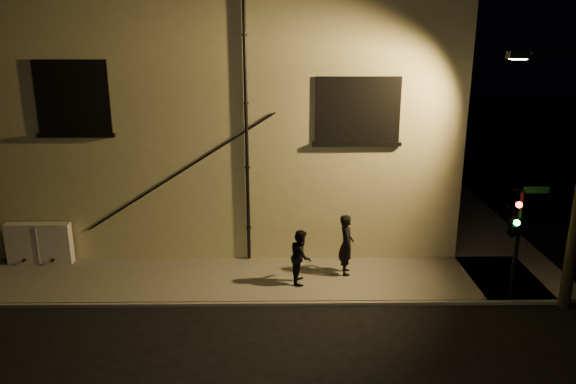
{
  "coord_description": "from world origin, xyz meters",
  "views": [
    {
      "loc": [
        -0.76,
        -14.07,
        7.51
      ],
      "look_at": [
        -0.54,
        1.8,
        2.74
      ],
      "focal_mm": 35.0,
      "sensor_mm": 36.0,
      "label": 1
    }
  ],
  "objects_px": {
    "pedestrian_a": "(346,244)",
    "pedestrian_b": "(301,256)",
    "traffic_signal": "(514,225)",
    "utility_cabinet": "(39,243)"
  },
  "relations": [
    {
      "from": "pedestrian_a",
      "to": "pedestrian_b",
      "type": "distance_m",
      "value": 1.52
    },
    {
      "from": "utility_cabinet",
      "to": "pedestrian_a",
      "type": "distance_m",
      "value": 9.75
    },
    {
      "from": "pedestrian_a",
      "to": "pedestrian_b",
      "type": "bearing_deg",
      "value": 112.25
    },
    {
      "from": "pedestrian_a",
      "to": "pedestrian_b",
      "type": "xyz_separation_m",
      "value": [
        -1.4,
        -0.58,
        -0.13
      ]
    },
    {
      "from": "utility_cabinet",
      "to": "pedestrian_b",
      "type": "xyz_separation_m",
      "value": [
        8.31,
        -1.5,
        0.15
      ]
    },
    {
      "from": "pedestrian_b",
      "to": "traffic_signal",
      "type": "bearing_deg",
      "value": -95.84
    },
    {
      "from": "pedestrian_a",
      "to": "traffic_signal",
      "type": "relative_size",
      "value": 0.59
    },
    {
      "from": "traffic_signal",
      "to": "pedestrian_b",
      "type": "bearing_deg",
      "value": 170.17
    },
    {
      "from": "pedestrian_a",
      "to": "pedestrian_b",
      "type": "height_order",
      "value": "pedestrian_a"
    },
    {
      "from": "utility_cabinet",
      "to": "pedestrian_b",
      "type": "bearing_deg",
      "value": -10.22
    }
  ]
}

